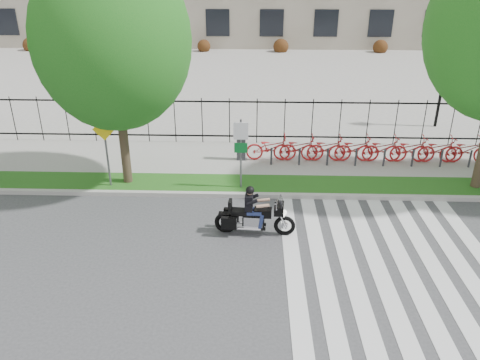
{
  "coord_description": "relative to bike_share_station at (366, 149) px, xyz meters",
  "views": [
    {
      "loc": [
        1.13,
        -10.4,
        7.31
      ],
      "look_at": [
        0.67,
        3.0,
        1.15
      ],
      "focal_mm": 35.0,
      "sensor_mm": 36.0,
      "label": 1
    }
  ],
  "objects": [
    {
      "name": "sidewalk",
      "position": [
        -5.57,
        0.25,
        -0.61
      ],
      "size": [
        60.0,
        3.5,
        0.15
      ],
      "primitive_type": "cube",
      "color": "gray",
      "rests_on": "ground"
    },
    {
      "name": "crosswalk_stripes",
      "position": [
        -0.75,
        -7.2,
        -0.67
      ],
      "size": [
        5.7,
        8.0,
        0.01
      ],
      "primitive_type": null,
      "color": "silver",
      "rests_on": "ground"
    },
    {
      "name": "street_tree_1",
      "position": [
        -9.05,
        -2.25,
        4.44
      ],
      "size": [
        5.1,
        5.1,
        7.91
      ],
      "color": "#382B1E",
      "rests_on": "grass_verge"
    },
    {
      "name": "ground",
      "position": [
        -5.57,
        -7.2,
        -0.68
      ],
      "size": [
        120.0,
        120.0,
        0.0
      ],
      "primitive_type": "plane",
      "color": "#3C3C3E",
      "rests_on": "ground"
    },
    {
      "name": "bike_share_station",
      "position": [
        0.0,
        0.0,
        0.0
      ],
      "size": [
        10.08,
        0.89,
        1.5
      ],
      "color": "#2D2D33",
      "rests_on": "sidewalk"
    },
    {
      "name": "plaza",
      "position": [
        -5.57,
        17.8,
        -0.63
      ],
      "size": [
        80.0,
        34.0,
        0.1
      ],
      "primitive_type": "cube",
      "color": "gray",
      "rests_on": "ground"
    },
    {
      "name": "motorcycle_rider",
      "position": [
        -4.43,
        -5.5,
        -0.06
      ],
      "size": [
        2.42,
        0.74,
        1.86
      ],
      "color": "black",
      "rests_on": "ground"
    },
    {
      "name": "lamp_post_right",
      "position": [
        4.43,
        4.8,
        2.52
      ],
      "size": [
        1.06,
        0.7,
        4.25
      ],
      "color": "black",
      "rests_on": "ground"
    },
    {
      "name": "grass_verge",
      "position": [
        -5.57,
        -2.25,
        -0.61
      ],
      "size": [
        60.0,
        1.5,
        0.15
      ],
      "primitive_type": "cube",
      "color": "#185014",
      "rests_on": "ground"
    },
    {
      "name": "iron_fence",
      "position": [
        -5.57,
        2.0,
        0.47
      ],
      "size": [
        30.0,
        0.06,
        2.0
      ],
      "primitive_type": null,
      "color": "black",
      "rests_on": "sidewalk"
    },
    {
      "name": "sign_pole_warning",
      "position": [
        -9.59,
        -2.62,
        1.06
      ],
      "size": [
        0.78,
        0.09,
        2.49
      ],
      "color": "#59595B",
      "rests_on": "grass_verge"
    },
    {
      "name": "sign_pole_regulatory",
      "position": [
        -4.92,
        -2.62,
        1.06
      ],
      "size": [
        0.5,
        0.09,
        2.5
      ],
      "color": "#59595B",
      "rests_on": "grass_verge"
    },
    {
      "name": "curb",
      "position": [
        -5.57,
        -3.1,
        -0.61
      ],
      "size": [
        60.0,
        0.2,
        0.15
      ],
      "primitive_type": "cube",
      "color": "#ADAAA2",
      "rests_on": "ground"
    }
  ]
}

